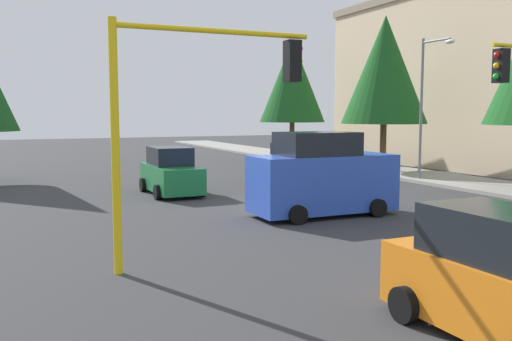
% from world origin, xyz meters
% --- Properties ---
extents(ground_plane, '(120.00, 120.00, 0.00)m').
position_xyz_m(ground_plane, '(0.00, 0.00, 0.00)').
color(ground_plane, '#353538').
extents(sidewalk_kerb, '(80.00, 4.00, 0.15)m').
position_xyz_m(sidewalk_kerb, '(-5.00, 10.50, 0.07)').
color(sidewalk_kerb, gray).
rests_on(sidewalk_kerb, ground).
extents(lane_arrow_near, '(2.40, 1.10, 1.10)m').
position_xyz_m(lane_arrow_near, '(11.51, -3.00, 0.01)').
color(lane_arrow_near, silver).
rests_on(lane_arrow_near, ground).
extents(traffic_signal_near_right, '(0.36, 4.59, 5.33)m').
position_xyz_m(traffic_signal_near_right, '(6.00, -5.64, 3.79)').
color(traffic_signal_near_right, yellow).
rests_on(traffic_signal_near_right, ground).
extents(street_lamp_curbside, '(2.15, 0.28, 7.00)m').
position_xyz_m(street_lamp_curbside, '(-3.61, 9.20, 4.35)').
color(street_lamp_curbside, slate).
rests_on(street_lamp_curbside, ground).
extents(tree_roadside_far, '(4.71, 4.71, 8.64)m').
position_xyz_m(tree_roadside_far, '(-18.00, 9.50, 5.68)').
color(tree_roadside_far, brown).
rests_on(tree_roadside_far, ground).
extents(tree_roadside_mid, '(4.80, 4.80, 8.80)m').
position_xyz_m(tree_roadside_mid, '(-8.00, 10.00, 5.79)').
color(tree_roadside_mid, brown).
rests_on(tree_roadside_mid, ground).
extents(delivery_van_blue, '(2.22, 4.80, 2.77)m').
position_xyz_m(delivery_van_blue, '(2.00, -0.08, 1.28)').
color(delivery_van_blue, blue).
rests_on(delivery_van_blue, ground).
extents(car_red, '(3.88, 1.96, 1.98)m').
position_xyz_m(car_red, '(-5.48, 2.80, 0.90)').
color(car_red, red).
rests_on(car_red, ground).
extents(car_orange, '(3.77, 1.94, 1.98)m').
position_xyz_m(car_orange, '(11.86, -2.94, 0.90)').
color(car_orange, orange).
rests_on(car_orange, ground).
extents(car_green, '(3.98, 2.04, 1.98)m').
position_xyz_m(car_green, '(-4.85, -3.27, 0.90)').
color(car_green, '#1E7238').
rests_on(car_green, ground).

